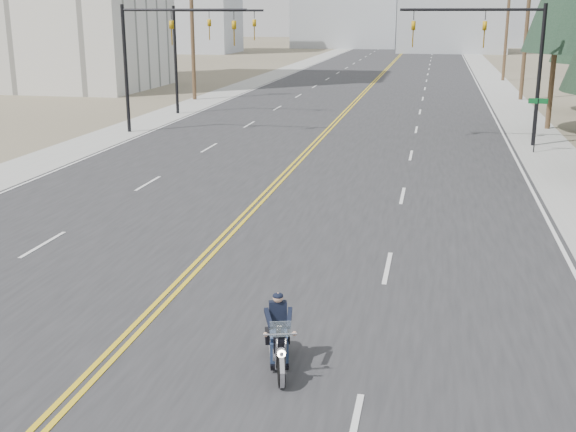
% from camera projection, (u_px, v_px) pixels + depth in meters
% --- Properties ---
extents(road, '(20.00, 200.00, 0.01)m').
position_uv_depth(road, '(378.00, 78.00, 74.79)').
color(road, '#303033').
rests_on(road, ground).
extents(sidewalk_left, '(3.00, 200.00, 0.01)m').
position_uv_depth(sidewalk_left, '(270.00, 77.00, 77.00)').
color(sidewalk_left, '#A5A5A0').
rests_on(sidewalk_left, ground).
extents(sidewalk_right, '(3.00, 200.00, 0.01)m').
position_uv_depth(sidewalk_right, '(492.00, 80.00, 72.57)').
color(sidewalk_right, '#A5A5A0').
rests_on(sidewalk_right, ground).
extents(traffic_mast_left, '(7.10, 0.26, 7.00)m').
position_uv_depth(traffic_mast_left, '(159.00, 43.00, 39.34)').
color(traffic_mast_left, black).
rests_on(traffic_mast_left, ground).
extents(traffic_mast_right, '(7.10, 0.26, 7.00)m').
position_uv_depth(traffic_mast_right, '(499.00, 46.00, 35.89)').
color(traffic_mast_right, black).
rests_on(traffic_mast_right, ground).
extents(traffic_mast_far, '(6.10, 0.26, 7.00)m').
position_uv_depth(traffic_mast_far, '(199.00, 40.00, 46.97)').
color(traffic_mast_far, black).
rests_on(traffic_mast_far, ground).
extents(street_sign, '(0.90, 0.06, 2.62)m').
position_uv_depth(street_sign, '(537.00, 116.00, 34.50)').
color(street_sign, black).
rests_on(street_sign, ground).
extents(utility_pole_c, '(2.20, 0.30, 11.00)m').
position_uv_depth(utility_pole_c, '(557.00, 28.00, 40.65)').
color(utility_pole_c, brown).
rests_on(utility_pole_c, ground).
extents(utility_pole_d, '(2.20, 0.30, 11.50)m').
position_uv_depth(utility_pole_d, '(527.00, 21.00, 54.73)').
color(utility_pole_d, brown).
rests_on(utility_pole_d, ground).
extents(utility_pole_e, '(2.20, 0.30, 11.00)m').
position_uv_depth(utility_pole_e, '(507.00, 22.00, 70.83)').
color(utility_pole_e, brown).
rests_on(utility_pole_e, ground).
extents(utility_pole_left, '(2.20, 0.30, 10.50)m').
position_uv_depth(utility_pole_left, '(192.00, 27.00, 54.96)').
color(utility_pole_left, brown).
rests_on(utility_pole_left, ground).
extents(haze_bldg_b, '(18.00, 14.00, 14.00)m').
position_uv_depth(haze_bldg_b, '(453.00, 10.00, 123.22)').
color(haze_bldg_b, '#ADB2B7').
rests_on(haze_bldg_b, ground).
extents(haze_bldg_e, '(14.00, 14.00, 12.00)m').
position_uv_depth(haze_bldg_e, '(537.00, 16.00, 143.80)').
color(haze_bldg_e, '#B7BCC6').
rests_on(haze_bldg_e, ground).
extents(haze_bldg_f, '(12.00, 12.00, 16.00)m').
position_uv_depth(haze_bldg_f, '(145.00, 5.00, 138.82)').
color(haze_bldg_f, '#ADB2B7').
rests_on(haze_bldg_f, ground).
extents(motorcyclist, '(1.27, 2.01, 1.45)m').
position_uv_depth(motorcyclist, '(279.00, 334.00, 13.55)').
color(motorcyclist, black).
rests_on(motorcyclist, ground).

